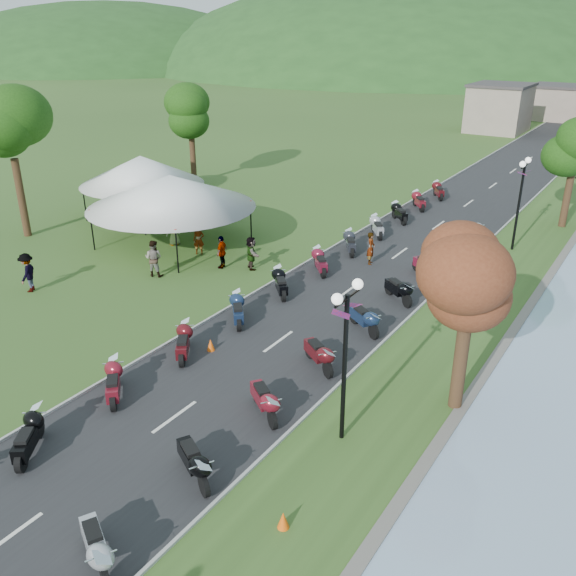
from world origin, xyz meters
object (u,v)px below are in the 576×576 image
Objects in this scene: vendor_tent_main at (172,210)px; pedestrian_c at (31,291)px; pedestrian_a at (200,254)px; pedestrian_b at (155,276)px.

vendor_tent_main is 8.95m from pedestrian_c.
pedestrian_c reaches higher than pedestrian_a.
vendor_tent_main is 5.11m from pedestrian_b.
pedestrian_b is (0.16, -3.58, 0.00)m from pedestrian_a.
pedestrian_a is at bearing -11.67° from vendor_tent_main.
vendor_tent_main reaches higher than pedestrian_a.
pedestrian_c reaches higher than pedestrian_b.
pedestrian_a is 3.59m from pedestrian_b.
vendor_tent_main reaches higher than pedestrian_b.
pedestrian_a is 8.87m from pedestrian_c.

